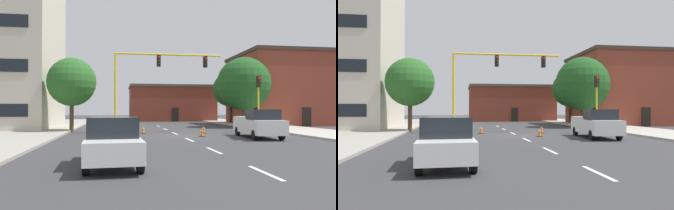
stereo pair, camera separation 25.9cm
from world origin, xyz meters
The scene contains 21 objects.
ground_plane centered at (0.00, 0.00, 0.00)m, with size 160.00×160.00×0.00m, color #38383A.
sidewalk_left centered at (-11.71, 8.00, 0.07)m, with size 6.00×56.00×0.14m, color #9E998E.
sidewalk_right centered at (11.71, 8.00, 0.07)m, with size 6.00×56.00×0.14m, color #B2ADA3.
lane_stripe_seg_0 centered at (0.00, -14.00, 0.00)m, with size 0.16×2.40×0.01m, color silver.
lane_stripe_seg_1 centered at (0.00, -8.50, 0.00)m, with size 0.16×2.40×0.01m, color silver.
lane_stripe_seg_2 centered at (0.00, -3.00, 0.00)m, with size 0.16×2.40×0.01m, color silver.
lane_stripe_seg_3 centered at (0.00, 2.50, 0.00)m, with size 0.16×2.40×0.01m, color silver.
lane_stripe_seg_4 centered at (0.00, 8.00, 0.00)m, with size 0.16×2.40×0.01m, color silver.
lane_stripe_seg_5 centered at (0.00, 13.50, 0.00)m, with size 0.16×2.40×0.01m, color silver.
building_brick_center centered at (4.24, 30.72, 2.98)m, with size 14.17×9.27×5.94m.
building_row_right centered at (16.58, 15.48, 4.57)m, with size 11.97×11.13×9.12m.
traffic_signal_gantry centered at (-3.51, 3.93, 2.31)m, with size 10.14×1.20×6.83m.
traffic_light_pole_right centered at (7.09, 1.97, 3.53)m, with size 0.32×0.47×4.80m.
tree_left_near centered at (-8.67, 5.47, 4.38)m, with size 4.25×4.25×6.52m.
tree_right_mid centered at (9.08, 10.14, 4.78)m, with size 5.92×5.92×7.75m.
tree_right_far centered at (10.47, 18.50, 4.68)m, with size 4.67×4.67×7.03m.
pickup_truck_white centered at (5.09, -2.35, 0.97)m, with size 2.38×5.53×1.99m.
sedan_white_near_left centered at (-4.81, -11.96, 0.89)m, with size 2.07×4.59×1.74m.
traffic_cone_roadside_a centered at (1.44, -0.80, 0.32)m, with size 0.36×0.36×0.65m.
traffic_cone_roadside_b centered at (2.41, 2.31, 0.32)m, with size 0.36×0.36×0.65m.
traffic_cone_roadside_c centered at (-2.59, 2.64, 0.32)m, with size 0.36×0.36×0.65m.
Camera 1 is at (-4.58, -23.57, 2.03)m, focal length 34.26 mm.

